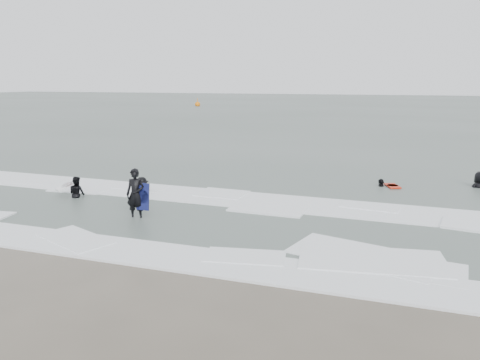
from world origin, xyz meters
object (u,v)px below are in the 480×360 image
(surfer_centre, at_px, (137,219))
(surfer_right_near, at_px, (381,187))
(surfer_right_far, at_px, (479,189))
(surfer_breaker, at_px, (142,194))
(surfer_wading, at_px, (77,198))
(buoy, at_px, (198,104))

(surfer_centre, distance_m, surfer_right_near, 11.42)
(surfer_right_far, bearing_deg, surfer_centre, 4.72)
(surfer_centre, xyz_separation_m, surfer_breaker, (-1.84, 3.37, 0.00))
(surfer_centre, xyz_separation_m, surfer_wading, (-4.02, 1.81, 0.00))
(surfer_wading, distance_m, surfer_right_far, 17.91)
(surfer_centre, relative_size, surfer_wading, 1.25)
(surfer_breaker, distance_m, surfer_right_near, 10.89)
(surfer_wading, xyz_separation_m, buoy, (-25.79, 67.23, 0.42))
(surfer_centre, bearing_deg, surfer_right_far, 29.76)
(surfer_right_far, bearing_deg, surfer_wading, -7.89)
(surfer_centre, distance_m, buoy, 75.20)
(surfer_right_near, distance_m, surfer_right_far, 4.44)
(surfer_centre, distance_m, surfer_right_far, 15.44)
(buoy, bearing_deg, surfer_centre, -66.64)
(surfer_centre, distance_m, surfer_breaker, 3.84)
(surfer_wading, distance_m, surfer_right_near, 13.54)
(surfer_breaker, height_order, surfer_right_far, surfer_right_far)
(surfer_centre, height_order, surfer_right_far, surfer_right_far)
(surfer_right_near, bearing_deg, buoy, -122.40)
(surfer_centre, xyz_separation_m, surfer_right_near, (7.88, 8.27, 0.00))
(surfer_wading, distance_m, surfer_breaker, 2.68)
(surfer_breaker, distance_m, buoy, 71.38)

